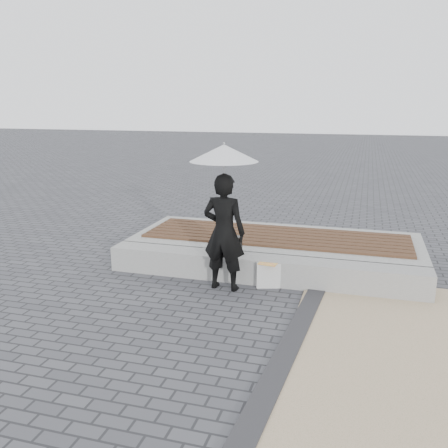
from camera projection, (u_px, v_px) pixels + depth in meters
The scene contains 10 objects.
ground at pixel (235, 324), 6.15m from camera, with size 80.00×80.00×0.00m, color #48484C.
edging_band at pixel (288, 350), 5.47m from camera, with size 0.25×5.20×0.04m, color #2D2D30.
seating_ledge at pixel (262, 269), 7.59m from camera, with size 5.00×0.45×0.40m, color #9D9D98.
timber_platform at pixel (276, 248), 8.71m from camera, with size 5.00×2.00×0.40m, color #ABABA5.
timber_decking at pixel (276, 236), 8.65m from camera, with size 4.60×1.40×0.04m, color brown, non-canonical shape.
woman at pixel (224, 232), 7.14m from camera, with size 0.64×0.42×1.75m, color black.
parasol at pixel (224, 153), 6.86m from camera, with size 0.98×0.98×1.26m.
handbag at pixel (230, 243), 7.78m from camera, with size 0.38×0.13×0.27m, color black.
canvas_tote at pixel (268, 275), 7.36m from camera, with size 0.37×0.15×0.39m, color beige.
magazine at pixel (268, 263), 7.26m from camera, with size 0.28×0.20×0.01m, color #D43F3E.
Camera 1 is at (1.46, -5.47, 2.72)m, focal length 39.00 mm.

